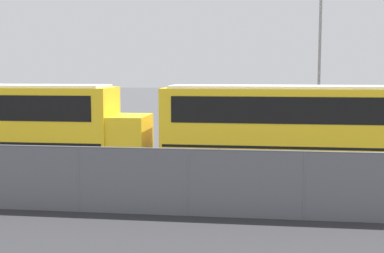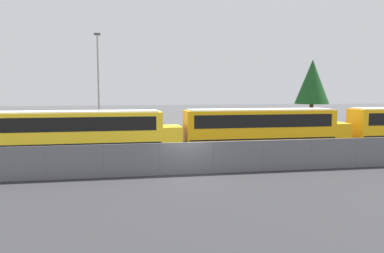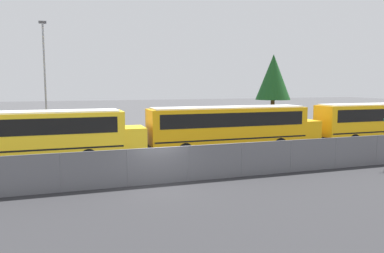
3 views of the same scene
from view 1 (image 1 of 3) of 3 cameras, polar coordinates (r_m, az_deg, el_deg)
name	(u,v)px [view 1 (image 1 of 3)]	position (r m, az deg, el deg)	size (l,w,h in m)	color
school_bus_2	(325,121)	(21.10, 14.05, 0.53)	(13.50, 2.44, 3.37)	yellow
light_pole	(320,42)	(30.09, 13.49, 8.80)	(0.60, 0.24, 10.18)	gray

